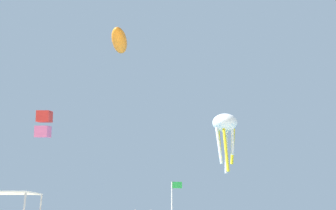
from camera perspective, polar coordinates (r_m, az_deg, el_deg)
banner_flag at (r=20.13m, az=0.83°, el=-15.98°), size 0.61×0.06×3.35m
kite_octopus_white at (r=44.26m, az=9.16°, el=-3.31°), size 4.31×4.31×7.20m
kite_inflatable_orange at (r=36.74m, az=-7.83°, el=10.22°), size 2.34×5.26×2.13m
kite_box_red at (r=37.95m, az=-19.39°, el=-2.91°), size 1.47×1.61×2.90m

